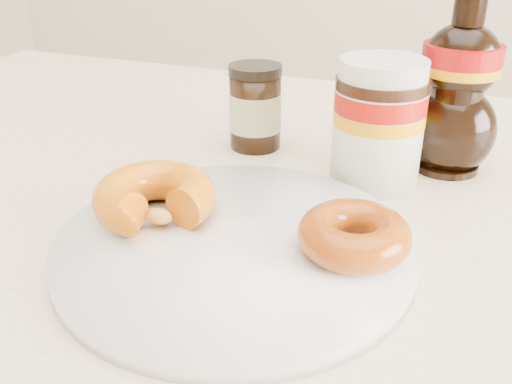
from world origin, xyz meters
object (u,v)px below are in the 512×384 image
(donut_bitten, at_px, (155,197))
(syrup_bottle, at_px, (457,87))
(nutella_jar, at_px, (379,118))
(plate, at_px, (235,245))
(dark_jar, at_px, (255,108))
(donut_whole, at_px, (354,235))
(dining_table, at_px, (274,270))

(donut_bitten, bearing_deg, syrup_bottle, 59.75)
(donut_bitten, bearing_deg, nutella_jar, 60.89)
(plate, height_order, donut_bitten, donut_bitten)
(syrup_bottle, xyz_separation_m, dark_jar, (-0.22, -0.02, -0.04))
(donut_whole, bearing_deg, nutella_jar, 94.70)
(dining_table, bearing_deg, donut_whole, -42.82)
(plate, bearing_deg, dining_table, 90.02)
(dining_table, height_order, nutella_jar, nutella_jar)
(plate, bearing_deg, donut_whole, 8.43)
(plate, xyz_separation_m, donut_whole, (0.10, 0.01, 0.02))
(nutella_jar, xyz_separation_m, dark_jar, (-0.15, 0.05, -0.02))
(plate, distance_m, nutella_jar, 0.21)
(donut_whole, height_order, dark_jar, dark_jar)
(syrup_bottle, bearing_deg, donut_bitten, -134.47)
(donut_bitten, relative_size, nutella_jar, 0.83)
(donut_whole, bearing_deg, syrup_bottle, 76.67)
(donut_whole, bearing_deg, dining_table, 137.18)
(plate, bearing_deg, nutella_jar, 65.76)
(syrup_bottle, bearing_deg, plate, -121.55)
(dining_table, relative_size, nutella_jar, 10.67)
(donut_bitten, xyz_separation_m, nutella_jar, (0.16, 0.17, 0.04))
(plate, height_order, nutella_jar, nutella_jar)
(nutella_jar, relative_size, syrup_bottle, 0.70)
(donut_bitten, bearing_deg, dining_table, 63.42)
(plate, relative_size, donut_whole, 3.35)
(plate, height_order, donut_whole, donut_whole)
(donut_whole, distance_m, dark_jar, 0.28)
(donut_whole, distance_m, syrup_bottle, 0.25)
(dark_jar, bearing_deg, plate, -73.17)
(dining_table, distance_m, donut_bitten, 0.17)
(plate, xyz_separation_m, syrup_bottle, (0.15, 0.25, 0.09))
(dining_table, relative_size, donut_whole, 15.55)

